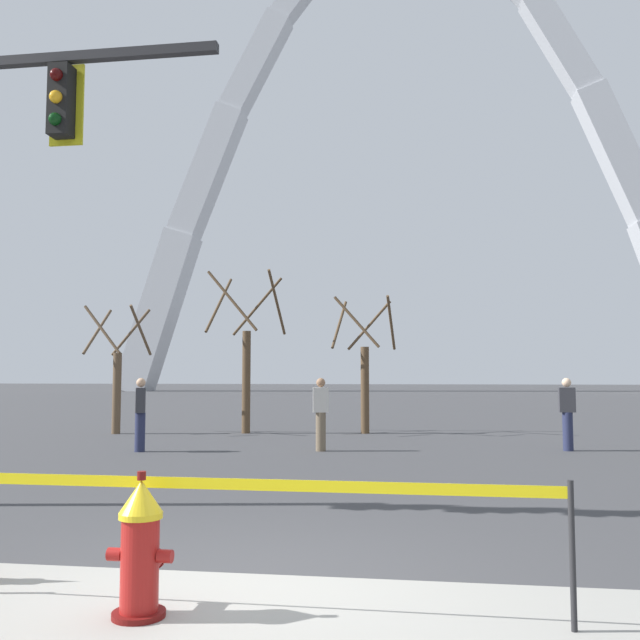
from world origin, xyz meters
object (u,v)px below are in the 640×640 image
at_px(monument_arch, 404,171).
at_px(pedestrian_standing_center, 321,413).
at_px(pedestrian_walking_right, 140,414).
at_px(pedestrian_walking_left, 567,413).
at_px(fire_hydrant, 141,548).

xyz_separation_m(monument_arch, pedestrian_standing_center, (-0.82, -53.59, -21.34)).
bearing_deg(pedestrian_walking_right, pedestrian_walking_left, 9.27).
distance_m(fire_hydrant, pedestrian_walking_left, 12.38).
xyz_separation_m(monument_arch, pedestrian_walking_right, (-4.68, -54.28, -21.34)).
bearing_deg(pedestrian_walking_left, monument_arch, 94.92).
xyz_separation_m(pedestrian_standing_center, pedestrian_walking_right, (-3.86, -0.69, 0.00)).
relative_size(fire_hydrant, pedestrian_walking_left, 0.62).
bearing_deg(pedestrian_walking_left, pedestrian_walking_right, -170.73).
relative_size(pedestrian_walking_left, pedestrian_walking_right, 1.00).
distance_m(pedestrian_walking_left, pedestrian_standing_center, 5.42).
distance_m(monument_arch, pedestrian_standing_center, 57.69).
relative_size(fire_hydrant, monument_arch, 0.02).
height_order(pedestrian_standing_center, pedestrian_walking_right, same).
relative_size(fire_hydrant, pedestrian_standing_center, 0.62).
relative_size(fire_hydrant, pedestrian_walking_right, 0.62).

